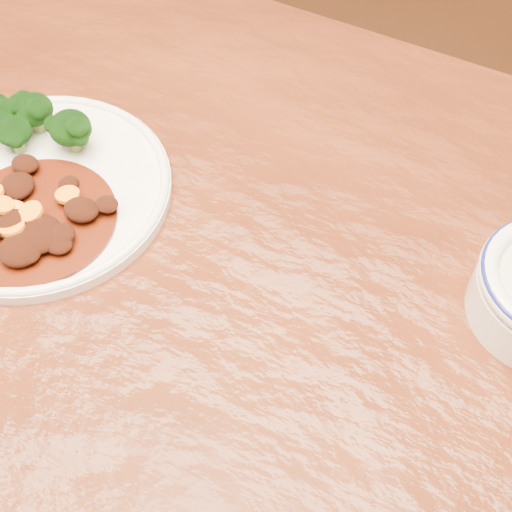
% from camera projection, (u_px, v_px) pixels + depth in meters
% --- Properties ---
extents(dining_table, '(1.59, 1.06, 0.75)m').
position_uv_depth(dining_table, '(166.00, 321.00, 0.74)').
color(dining_table, '#5E2710').
rests_on(dining_table, ground).
extents(dinner_plate, '(0.28, 0.28, 0.02)m').
position_uv_depth(dinner_plate, '(38.00, 188.00, 0.73)').
color(dinner_plate, white).
rests_on(dinner_plate, dining_table).
extents(broccoli_florets, '(0.14, 0.10, 0.05)m').
position_uv_depth(broccoli_florets, '(16.00, 123.00, 0.75)').
color(broccoli_florets, '#7B9D51').
rests_on(broccoli_florets, dinner_plate).
extents(mince_stew, '(0.16, 0.16, 0.03)m').
position_uv_depth(mince_stew, '(29.00, 223.00, 0.69)').
color(mince_stew, '#4D1608').
rests_on(mince_stew, dinner_plate).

